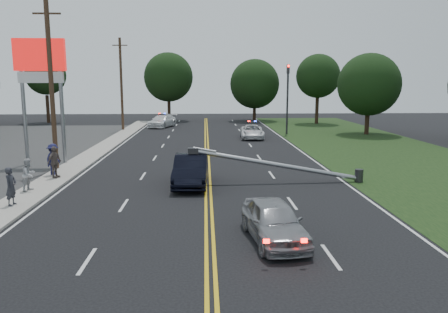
{
  "coord_description": "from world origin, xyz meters",
  "views": [
    {
      "loc": [
        -0.14,
        -14.53,
        5.3
      ],
      "look_at": [
        0.79,
        6.53,
        1.7
      ],
      "focal_mm": 35.0,
      "sensor_mm": 36.0,
      "label": 1
    }
  ],
  "objects_px": {
    "bystander_a": "(11,186)",
    "bystander_b": "(29,175)",
    "traffic_signal": "(288,93)",
    "bystander_c": "(53,159)",
    "pylon_sign": "(40,71)",
    "fallen_streetlight": "(287,166)",
    "emergency_b": "(162,121)",
    "crashed_sedan": "(191,170)",
    "bystander_d": "(54,162)",
    "utility_pole_mid": "(51,86)",
    "waiting_sedan": "(274,221)",
    "emergency_a": "(252,132)",
    "utility_pole_far": "(121,84)"
  },
  "relations": [
    {
      "from": "bystander_a",
      "to": "bystander_b",
      "type": "height_order",
      "value": "bystander_a"
    },
    {
      "from": "traffic_signal",
      "to": "bystander_c",
      "type": "bearing_deg",
      "value": -130.58
    },
    {
      "from": "pylon_sign",
      "to": "fallen_streetlight",
      "type": "height_order",
      "value": "pylon_sign"
    },
    {
      "from": "emergency_b",
      "to": "bystander_b",
      "type": "distance_m",
      "value": 31.35
    },
    {
      "from": "crashed_sedan",
      "to": "fallen_streetlight",
      "type": "bearing_deg",
      "value": 4.5
    },
    {
      "from": "fallen_streetlight",
      "to": "bystander_d",
      "type": "xyz_separation_m",
      "value": [
        -12.56,
        1.26,
        0.07
      ]
    },
    {
      "from": "pylon_sign",
      "to": "utility_pole_mid",
      "type": "relative_size",
      "value": 0.8
    },
    {
      "from": "waiting_sedan",
      "to": "emergency_a",
      "type": "distance_m",
      "value": 27.27
    },
    {
      "from": "utility_pole_far",
      "to": "emergency_b",
      "type": "height_order",
      "value": "utility_pole_far"
    },
    {
      "from": "emergency_a",
      "to": "bystander_a",
      "type": "xyz_separation_m",
      "value": [
        -12.72,
        -22.8,
        0.31
      ]
    },
    {
      "from": "traffic_signal",
      "to": "utility_pole_far",
      "type": "height_order",
      "value": "utility_pole_far"
    },
    {
      "from": "fallen_streetlight",
      "to": "emergency_b",
      "type": "height_order",
      "value": "fallen_streetlight"
    },
    {
      "from": "emergency_a",
      "to": "bystander_a",
      "type": "distance_m",
      "value": 26.12
    },
    {
      "from": "fallen_streetlight",
      "to": "traffic_signal",
      "type": "bearing_deg",
      "value": 79.41
    },
    {
      "from": "fallen_streetlight",
      "to": "emergency_b",
      "type": "xyz_separation_m",
      "value": [
        -9.4,
        29.58,
        -0.18
      ]
    },
    {
      "from": "emergency_b",
      "to": "bystander_a",
      "type": "height_order",
      "value": "bystander_a"
    },
    {
      "from": "emergency_a",
      "to": "fallen_streetlight",
      "type": "bearing_deg",
      "value": -87.4
    },
    {
      "from": "traffic_signal",
      "to": "waiting_sedan",
      "type": "xyz_separation_m",
      "value": [
        -6.14,
        -30.53,
        -3.51
      ]
    },
    {
      "from": "pylon_sign",
      "to": "utility_pole_mid",
      "type": "bearing_deg",
      "value": -56.98
    },
    {
      "from": "crashed_sedan",
      "to": "bystander_d",
      "type": "height_order",
      "value": "bystander_d"
    },
    {
      "from": "waiting_sedan",
      "to": "bystander_d",
      "type": "distance_m",
      "value": 14.38
    },
    {
      "from": "pylon_sign",
      "to": "traffic_signal",
      "type": "xyz_separation_m",
      "value": [
        18.8,
        16.0,
        -1.79
      ]
    },
    {
      "from": "crashed_sedan",
      "to": "bystander_a",
      "type": "height_order",
      "value": "bystander_a"
    },
    {
      "from": "traffic_signal",
      "to": "crashed_sedan",
      "type": "xyz_separation_m",
      "value": [
        -9.18,
        -22.26,
        -3.42
      ]
    },
    {
      "from": "waiting_sedan",
      "to": "fallen_streetlight",
      "type": "bearing_deg",
      "value": 69.45
    },
    {
      "from": "bystander_a",
      "to": "waiting_sedan",
      "type": "bearing_deg",
      "value": -103.93
    },
    {
      "from": "emergency_b",
      "to": "bystander_a",
      "type": "bearing_deg",
      "value": -76.55
    },
    {
      "from": "emergency_a",
      "to": "emergency_b",
      "type": "relative_size",
      "value": 0.9
    },
    {
      "from": "emergency_b",
      "to": "bystander_a",
      "type": "relative_size",
      "value": 3.09
    },
    {
      "from": "fallen_streetlight",
      "to": "crashed_sedan",
      "type": "xyz_separation_m",
      "value": [
        -5.07,
        -0.27,
        -0.13
      ]
    },
    {
      "from": "traffic_signal",
      "to": "fallen_streetlight",
      "type": "bearing_deg",
      "value": -100.59
    },
    {
      "from": "bystander_a",
      "to": "fallen_streetlight",
      "type": "bearing_deg",
      "value": -63.07
    },
    {
      "from": "pylon_sign",
      "to": "bystander_d",
      "type": "distance_m",
      "value": 7.22
    },
    {
      "from": "waiting_sedan",
      "to": "bystander_b",
      "type": "relative_size",
      "value": 2.59
    },
    {
      "from": "crashed_sedan",
      "to": "emergency_a",
      "type": "bearing_deg",
      "value": 76.06
    },
    {
      "from": "bystander_b",
      "to": "utility_pole_far",
      "type": "bearing_deg",
      "value": 17.96
    },
    {
      "from": "fallen_streetlight",
      "to": "crashed_sedan",
      "type": "relative_size",
      "value": 1.96
    },
    {
      "from": "utility_pole_far",
      "to": "waiting_sedan",
      "type": "distance_m",
      "value": 36.62
    },
    {
      "from": "pylon_sign",
      "to": "emergency_a",
      "type": "bearing_deg",
      "value": 40.45
    },
    {
      "from": "traffic_signal",
      "to": "bystander_b",
      "type": "bearing_deg",
      "value": -125.69
    },
    {
      "from": "fallen_streetlight",
      "to": "bystander_a",
      "type": "bearing_deg",
      "value": -161.73
    },
    {
      "from": "emergency_b",
      "to": "bystander_d",
      "type": "xyz_separation_m",
      "value": [
        -3.15,
        -28.32,
        0.25
      ]
    },
    {
      "from": "emergency_b",
      "to": "pylon_sign",
      "type": "bearing_deg",
      "value": -83.82
    },
    {
      "from": "fallen_streetlight",
      "to": "emergency_a",
      "type": "height_order",
      "value": "fallen_streetlight"
    },
    {
      "from": "emergency_b",
      "to": "waiting_sedan",
      "type": "bearing_deg",
      "value": -60.24
    },
    {
      "from": "utility_pole_mid",
      "to": "bystander_b",
      "type": "bearing_deg",
      "value": -84.23
    },
    {
      "from": "emergency_a",
      "to": "bystander_d",
      "type": "distance_m",
      "value": 21.55
    },
    {
      "from": "bystander_c",
      "to": "utility_pole_far",
      "type": "bearing_deg",
      "value": 14.3
    },
    {
      "from": "utility_pole_far",
      "to": "crashed_sedan",
      "type": "distance_m",
      "value": 27.88
    },
    {
      "from": "utility_pole_mid",
      "to": "crashed_sedan",
      "type": "distance_m",
      "value": 10.29
    }
  ]
}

